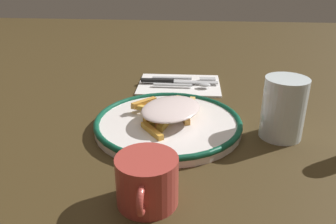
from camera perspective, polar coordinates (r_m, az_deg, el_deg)
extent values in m
plane|color=#3E2F17|center=(0.71, 0.00, -2.73)|extent=(2.60, 2.60, 0.00)
cylinder|color=white|center=(0.71, 0.00, -2.11)|extent=(0.30, 0.30, 0.02)
torus|color=#0F4D35|center=(0.70, 0.00, -1.48)|extent=(0.30, 0.30, 0.01)
cube|color=gold|center=(0.70, -0.16, -1.35)|extent=(0.07, 0.04, 0.01)
cube|color=gold|center=(0.72, -3.05, -0.55)|extent=(0.09, 0.03, 0.01)
cube|color=gold|center=(0.66, -2.64, -3.11)|extent=(0.06, 0.05, 0.01)
cube|color=gold|center=(0.71, -0.38, -0.78)|extent=(0.05, 0.08, 0.01)
cube|color=#E6B355|center=(0.74, 1.06, 1.38)|extent=(0.07, 0.03, 0.01)
cube|color=#E7B85C|center=(0.74, 3.76, 1.24)|extent=(0.07, 0.02, 0.01)
cube|color=gold|center=(0.69, -0.34, -1.35)|extent=(0.09, 0.04, 0.01)
cube|color=gold|center=(0.72, -2.72, 0.44)|extent=(0.04, 0.09, 0.01)
cube|color=gold|center=(0.75, -3.95, 1.55)|extent=(0.05, 0.05, 0.01)
cube|color=gold|center=(0.71, 2.62, -0.69)|extent=(0.07, 0.03, 0.01)
cube|color=gold|center=(0.70, -1.38, -1.10)|extent=(0.05, 0.06, 0.01)
cube|color=#E0A352|center=(0.71, -0.42, -1.02)|extent=(0.02, 0.09, 0.01)
cube|color=#DE8D46|center=(0.70, -0.08, -1.24)|extent=(0.08, 0.04, 0.01)
cube|color=#E4BF56|center=(0.71, -1.26, -0.97)|extent=(0.06, 0.03, 0.01)
ellipsoid|color=silver|center=(0.70, 0.52, 0.72)|extent=(0.17, 0.16, 0.02)
cube|color=#2E6835|center=(0.69, -2.40, 0.92)|extent=(0.00, 0.00, 0.00)
cube|color=#245635|center=(0.69, 0.66, 0.78)|extent=(0.00, 0.00, 0.00)
cube|color=#24682F|center=(0.69, -0.91, 0.79)|extent=(0.00, 0.00, 0.00)
cube|color=#3A5A2D|center=(0.71, 1.22, 1.69)|extent=(0.00, 0.00, 0.00)
cube|color=#2E6A35|center=(0.71, 3.49, 1.44)|extent=(0.00, 0.00, 0.00)
cube|color=#32681B|center=(0.70, 0.24, 1.08)|extent=(0.00, 0.00, 0.00)
cube|color=#2E672D|center=(0.68, 1.54, 0.49)|extent=(0.00, 0.00, 0.00)
cube|color=#285829|center=(0.66, -2.41, -0.17)|extent=(0.00, 0.00, 0.00)
cube|color=silver|center=(0.95, 1.86, 4.64)|extent=(0.17, 0.22, 0.01)
cube|color=silver|center=(0.97, 0.66, 5.62)|extent=(0.02, 0.11, 0.01)
cube|color=silver|center=(0.97, 6.51, 5.44)|extent=(0.02, 0.04, 0.00)
cube|color=black|center=(0.95, -1.77, 5.22)|extent=(0.02, 0.09, 0.01)
cube|color=silver|center=(0.95, 4.60, 4.91)|extent=(0.02, 0.12, 0.00)
cube|color=silver|center=(0.92, 0.77, 4.49)|extent=(0.01, 0.10, 0.00)
ellipsoid|color=silver|center=(0.92, 6.02, 4.47)|extent=(0.02, 0.03, 0.01)
cylinder|color=silver|center=(0.69, 18.48, 0.59)|extent=(0.08, 0.08, 0.12)
cylinder|color=#AD3C34|center=(0.50, -3.46, -11.18)|extent=(0.09, 0.09, 0.07)
torus|color=#AD3C34|center=(0.46, -4.36, -14.31)|extent=(0.04, 0.01, 0.04)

